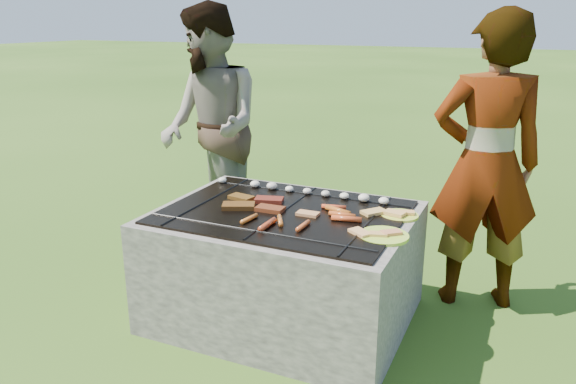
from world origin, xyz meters
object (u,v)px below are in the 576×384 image
at_px(plate_far, 399,215).
at_px(cook, 486,164).
at_px(fire_pit, 284,269).
at_px(bystander, 210,129).
at_px(plate_near, 384,236).

xyz_separation_m(plate_far, cook, (0.36, 0.43, 0.20)).
distance_m(fire_pit, bystander, 1.31).
xyz_separation_m(fire_pit, cook, (0.92, 0.62, 0.53)).
height_order(plate_near, bystander, bystander).
distance_m(plate_near, cook, 0.84).
distance_m(plate_far, cook, 0.60).
bearing_deg(plate_near, bystander, 149.01).
distance_m(fire_pit, plate_far, 0.67).
height_order(plate_near, cook, cook).
bearing_deg(plate_near, cook, 64.01).
bearing_deg(plate_far, fire_pit, -161.43).
bearing_deg(fire_pit, cook, 33.79).
xyz_separation_m(plate_far, bystander, (-1.46, 0.57, 0.23)).
bearing_deg(fire_pit, bystander, 139.95).
bearing_deg(cook, bystander, -23.61).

